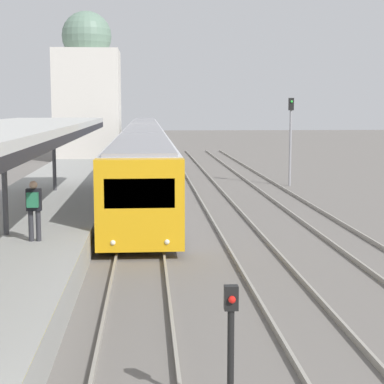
% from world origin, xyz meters
% --- Properties ---
extents(platform_canopy, '(4.00, 24.84, 3.15)m').
position_xyz_m(platform_canopy, '(-3.80, 12.79, 3.91)').
color(platform_canopy, beige).
rests_on(platform_canopy, station_platform).
extents(person_on_platform, '(0.40, 0.40, 1.66)m').
position_xyz_m(person_on_platform, '(-2.86, 11.77, 1.87)').
color(person_on_platform, '#2D2D33').
rests_on(person_on_platform, station_platform).
extents(train_near, '(2.68, 64.92, 3.14)m').
position_xyz_m(train_near, '(0.00, 45.39, 1.74)').
color(train_near, gold).
rests_on(train_near, ground_plane).
extents(signal_post_near, '(0.20, 0.21, 2.01)m').
position_xyz_m(signal_post_near, '(1.41, 3.09, 1.23)').
color(signal_post_near, black).
rests_on(signal_post_near, ground_plane).
extents(signal_mast_far, '(0.28, 0.29, 5.05)m').
position_xyz_m(signal_mast_far, '(8.48, 30.68, 3.18)').
color(signal_mast_far, gray).
rests_on(signal_mast_far, ground_plane).
extents(distant_domed_building, '(5.46, 5.46, 12.60)m').
position_xyz_m(distant_domed_building, '(-4.78, 50.39, 5.90)').
color(distant_domed_building, silver).
rests_on(distant_domed_building, ground_plane).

